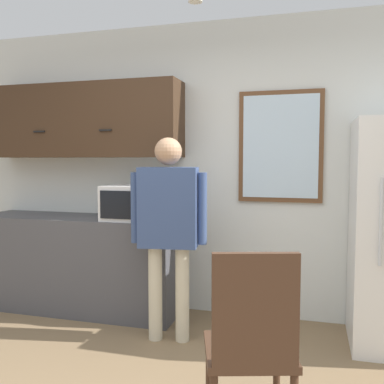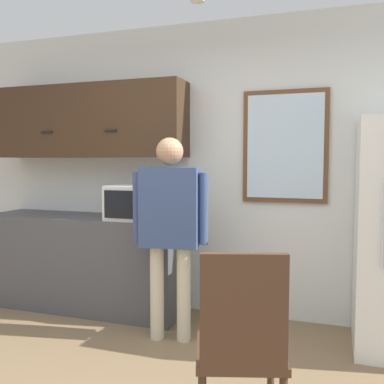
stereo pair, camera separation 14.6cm
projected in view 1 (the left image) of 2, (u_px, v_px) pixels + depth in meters
name	position (u px, v px, depth m)	size (l,w,h in m)	color
back_wall	(210.00, 169.00, 4.00)	(6.00, 0.06, 2.70)	silver
counter	(79.00, 263.00, 4.10)	(1.97, 0.57, 0.90)	#4C4C51
upper_cabinets	(82.00, 121.00, 4.10)	(1.97, 0.37, 0.69)	#3D2819
microwave	(132.00, 203.00, 3.83)	(0.47, 0.40, 0.31)	white
person	(168.00, 218.00, 3.35)	(0.60, 0.28, 1.61)	beige
chair	(251.00, 340.00, 2.10)	(0.55, 0.55, 1.01)	#472D1E
window	(280.00, 147.00, 3.77)	(0.73, 0.05, 0.98)	brown
ceiling_light	(195.00, 1.00, 3.34)	(0.11, 0.11, 0.01)	white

